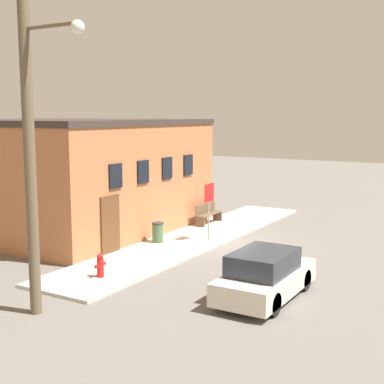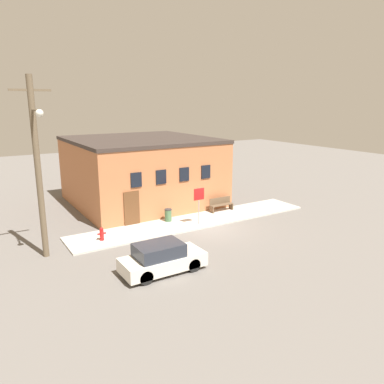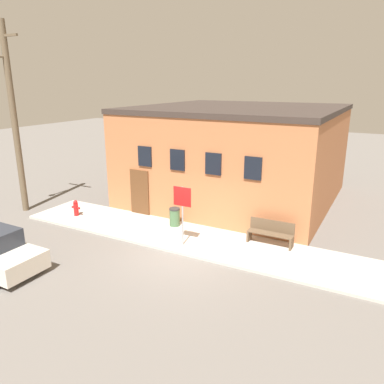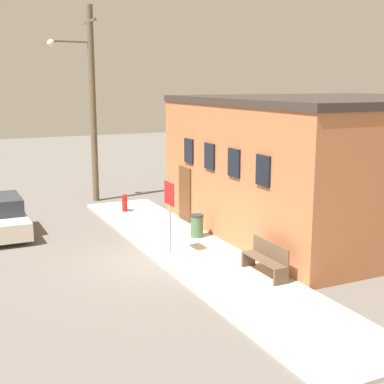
{
  "view_description": "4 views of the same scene",
  "coord_description": "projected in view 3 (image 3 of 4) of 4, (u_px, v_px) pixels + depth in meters",
  "views": [
    {
      "loc": [
        -18.46,
        -9.52,
        5.08
      ],
      "look_at": [
        -0.26,
        1.39,
        2.0
      ],
      "focal_mm": 50.0,
      "sensor_mm": 36.0,
      "label": 1
    },
    {
      "loc": [
        -12.17,
        -17.83,
        7.49
      ],
      "look_at": [
        -0.26,
        1.39,
        2.0
      ],
      "focal_mm": 35.0,
      "sensor_mm": 36.0,
      "label": 2
    },
    {
      "loc": [
        6.28,
        -10.74,
        6.06
      ],
      "look_at": [
        -0.26,
        1.39,
        2.0
      ],
      "focal_mm": 35.0,
      "sensor_mm": 36.0,
      "label": 3
    },
    {
      "loc": [
        14.58,
        -5.67,
        5.37
      ],
      "look_at": [
        -0.26,
        1.39,
        2.0
      ],
      "focal_mm": 50.0,
      "sensor_mm": 36.0,
      "label": 4
    }
  ],
  "objects": [
    {
      "name": "utility_pole",
      "position": [
        12.0,
        115.0,
        17.07
      ],
      "size": [
        1.8,
        2.01,
        8.68
      ],
      "color": "brown",
      "rests_on": "ground"
    },
    {
      "name": "trash_bin",
      "position": [
        175.0,
        217.0,
        16.05
      ],
      "size": [
        0.46,
        0.46,
        0.79
      ],
      "color": "#426642",
      "rests_on": "sidewalk"
    },
    {
      "name": "bench",
      "position": [
        271.0,
        233.0,
        14.21
      ],
      "size": [
        1.73,
        0.44,
        0.93
      ],
      "color": "brown",
      "rests_on": "sidewalk"
    },
    {
      "name": "stop_sign",
      "position": [
        182.0,
        205.0,
        13.79
      ],
      "size": [
        0.72,
        0.06,
        2.29
      ],
      "color": "gray",
      "rests_on": "sidewalk"
    },
    {
      "name": "sidewalk",
      "position": [
        198.0,
        240.0,
        14.81
      ],
      "size": [
        16.16,
        2.79,
        0.1
      ],
      "color": "#BCB7AD",
      "rests_on": "ground"
    },
    {
      "name": "ground_plane",
      "position": [
        180.0,
        255.0,
        13.64
      ],
      "size": [
        80.0,
        80.0,
        0.0
      ],
      "primitive_type": "plane",
      "color": "#66605B"
    },
    {
      "name": "fire_hydrant",
      "position": [
        76.0,
        208.0,
        17.29
      ],
      "size": [
        0.46,
        0.22,
        0.74
      ],
      "color": "red",
      "rests_on": "sidewalk"
    },
    {
      "name": "brick_building",
      "position": [
        238.0,
        153.0,
        19.83
      ],
      "size": [
        9.75,
        9.92,
        4.87
      ],
      "color": "#B26B42",
      "rests_on": "ground"
    }
  ]
}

